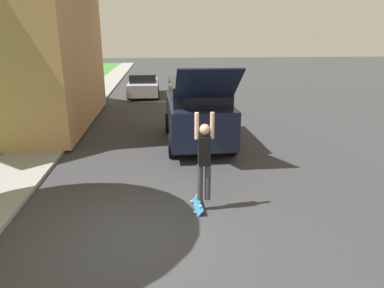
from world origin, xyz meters
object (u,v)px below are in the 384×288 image
(suv_parked, at_px, (197,110))
(skateboard, at_px, (198,205))
(skateboarder, at_px, (204,156))
(car_down_street, at_px, (143,85))

(suv_parked, relative_size, skateboard, 6.86)
(skateboarder, xyz_separation_m, skateboard, (-0.13, 0.07, -1.17))
(car_down_street, height_order, skateboard, car_down_street)
(car_down_street, xyz_separation_m, skateboarder, (1.77, -15.65, 0.55))
(skateboarder, bearing_deg, suv_parked, 84.93)
(suv_parked, height_order, skateboarder, suv_parked)
(suv_parked, distance_m, skateboarder, 5.06)
(skateboard, bearing_deg, car_down_street, 96.03)
(skateboarder, relative_size, skateboard, 2.45)
(suv_parked, bearing_deg, skateboarder, -95.07)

